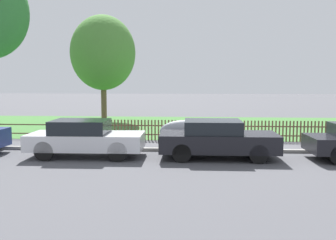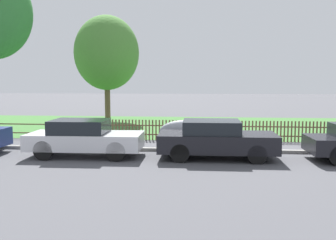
% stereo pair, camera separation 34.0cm
% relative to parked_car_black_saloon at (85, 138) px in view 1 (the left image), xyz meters
% --- Properties ---
extents(ground_plane, '(120.00, 120.00, 0.00)m').
position_rel_parked_car_black_saloon_xyz_m(ground_plane, '(5.18, 1.11, -0.67)').
color(ground_plane, '#4C4C51').
extents(kerb_stone, '(35.58, 0.20, 0.12)m').
position_rel_parked_car_black_saloon_xyz_m(kerb_stone, '(5.18, 1.21, -0.61)').
color(kerb_stone, gray).
rests_on(kerb_stone, ground).
extents(grass_strip, '(35.58, 10.70, 0.01)m').
position_rel_parked_car_black_saloon_xyz_m(grass_strip, '(5.18, 9.08, -0.67)').
color(grass_strip, '#3D7033').
rests_on(grass_strip, ground).
extents(park_fence, '(35.58, 0.05, 0.92)m').
position_rel_parked_car_black_saloon_xyz_m(park_fence, '(5.18, 3.74, -0.21)').
color(park_fence, brown).
rests_on(park_fence, ground).
extents(parked_car_black_saloon, '(3.98, 1.72, 1.30)m').
position_rel_parked_car_black_saloon_xyz_m(parked_car_black_saloon, '(0.00, 0.00, 0.00)').
color(parked_car_black_saloon, silver).
rests_on(parked_car_black_saloon, ground).
extents(parked_car_navy_estate, '(3.99, 1.74, 1.31)m').
position_rel_parked_car_black_saloon_xyz_m(parked_car_navy_estate, '(4.59, 0.06, 0.00)').
color(parked_car_navy_estate, black).
rests_on(parked_car_navy_estate, ground).
extents(covered_motorcycle, '(2.07, 0.76, 1.13)m').
position_rel_parked_car_black_saloon_xyz_m(covered_motorcycle, '(3.48, 1.79, 0.01)').
color(covered_motorcycle, black).
rests_on(covered_motorcycle, ground).
extents(tree_behind_motorcycle, '(4.16, 4.16, 6.82)m').
position_rel_parked_car_black_saloon_xyz_m(tree_behind_motorcycle, '(-2.03, 11.33, 3.74)').
color(tree_behind_motorcycle, brown).
rests_on(tree_behind_motorcycle, ground).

